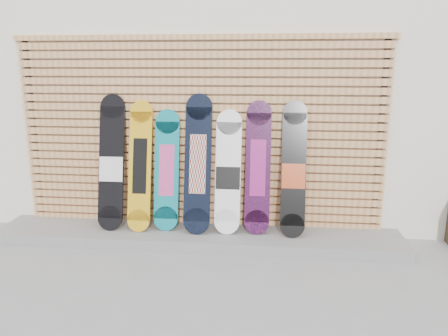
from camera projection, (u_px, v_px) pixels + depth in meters
The scene contains 11 objects.
ground at pixel (200, 268), 4.33m from camera, with size 80.00×80.00×0.00m, color gray.
building at pixel (262, 75), 7.25m from camera, with size 12.00×5.00×3.60m, color silver.
concrete_step at pixel (197, 236), 4.99m from camera, with size 4.60×0.70×0.12m, color slate.
slat_wall at pixel (199, 133), 5.01m from camera, with size 4.26×0.08×2.29m.
snowboard_0 at pixel (111, 163), 4.98m from camera, with size 0.29×0.38×1.53m.
snowboard_1 at pixel (140, 166), 4.95m from camera, with size 0.26×0.38×1.46m.
snowboard_2 at pixel (167, 170), 4.96m from camera, with size 0.28×0.31×1.36m.
snowboard_3 at pixel (198, 164), 4.87m from camera, with size 0.30×0.39×1.54m.
snowboard_4 at pixel (228, 173), 4.88m from camera, with size 0.29×0.34×1.37m.
snowboard_5 at pixel (258, 168), 4.84m from camera, with size 0.28×0.31×1.47m.
snowboard_6 at pixel (294, 170), 4.77m from camera, with size 0.27×0.37×1.47m.
Camera 1 is at (0.67, -3.94, 1.96)m, focal length 35.00 mm.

